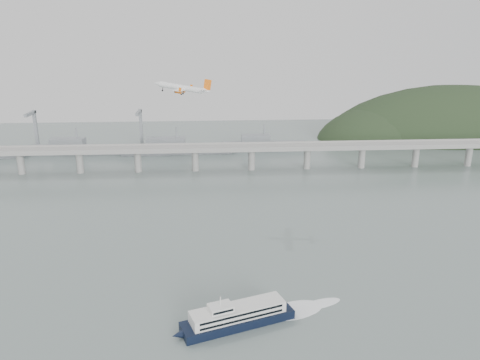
{
  "coord_description": "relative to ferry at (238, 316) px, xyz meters",
  "views": [
    {
      "loc": [
        -17.08,
        -200.5,
        116.25
      ],
      "look_at": [
        0.0,
        55.0,
        36.0
      ],
      "focal_mm": 35.0,
      "sensor_mm": 36.0,
      "label": 1
    }
  ],
  "objects": [
    {
      "name": "headland",
      "position": [
        291.88,
        363.9,
        -23.38
      ],
      "size": [
        365.0,
        155.0,
        156.0
      ],
      "color": "black",
      "rests_on": "ground"
    },
    {
      "name": "ground",
      "position": [
        6.7,
        32.15,
        -4.04
      ],
      "size": [
        900.0,
        900.0,
        0.0
      ],
      "primitive_type": "plane",
      "color": "slate",
      "rests_on": "ground"
    },
    {
      "name": "distant_fleet",
      "position": [
        -148.66,
        297.23,
        2.18
      ],
      "size": [
        453.0,
        60.9,
        40.0
      ],
      "color": "slate",
      "rests_on": "ground"
    },
    {
      "name": "bridge",
      "position": [
        5.55,
        232.15,
        13.61
      ],
      "size": [
        800.0,
        22.0,
        23.9
      ],
      "color": "gray",
      "rests_on": "ground"
    },
    {
      "name": "ferry",
      "position": [
        0.0,
        0.0,
        0.0
      ],
      "size": [
        76.29,
        32.89,
        14.89
      ],
      "rotation": [
        0.0,
        0.0,
        0.33
      ],
      "color": "black",
      "rests_on": "ground"
    },
    {
      "name": "airliner",
      "position": [
        -25.81,
        118.75,
        80.98
      ],
      "size": [
        35.45,
        32.47,
        9.7
      ],
      "rotation": [
        0.05,
        -0.15,
        2.96
      ],
      "color": "white",
      "rests_on": "ground"
    }
  ]
}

